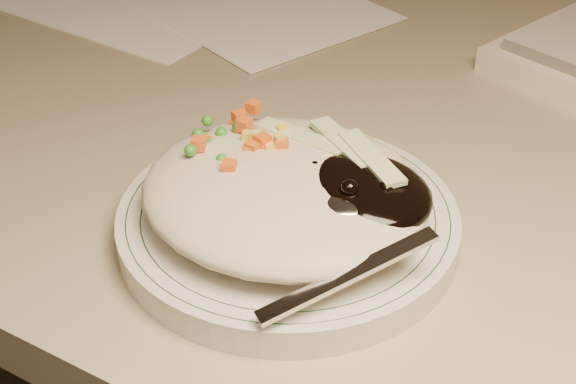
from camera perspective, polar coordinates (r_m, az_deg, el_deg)
The scene contains 4 objects.
desk at distance 0.80m, azimuth 9.70°, elevation -8.23°, with size 1.40×0.70×0.74m.
plate at distance 0.55m, azimuth 0.00°, elevation -2.23°, with size 0.23×0.23×0.02m, color silver.
plate_rim at distance 0.54m, azimuth 0.00°, elevation -1.39°, with size 0.22×0.22×0.00m.
meal at distance 0.52m, azimuth 0.36°, elevation 0.32°, with size 0.21×0.19×0.05m.
Camera 1 is at (0.17, 0.82, 1.08)m, focal length 50.00 mm.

